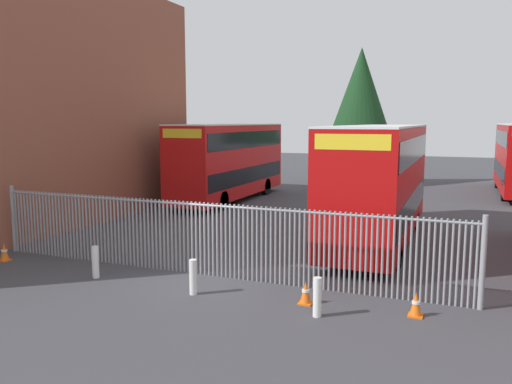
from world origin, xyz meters
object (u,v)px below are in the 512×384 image
Objects in this scene: bollard_near_left at (95,262)px; bollard_near_right at (317,297)px; bollard_center_front at (193,277)px; double_decker_bus_near_gate at (380,179)px; double_decker_bus_behind_fence_right at (230,159)px; traffic_cone_mid_forecourt at (306,293)px; traffic_cone_near_kerb at (416,305)px; traffic_cone_by_gate at (4,252)px.

bollard_near_left is 6.85m from bollard_near_right.
bollard_near_left is at bearing 176.47° from bollard_center_front.
double_decker_bus_near_gate is 1.00× the size of double_decker_bus_behind_fence_right.
bollard_near_right is at bearing -55.52° from traffic_cone_mid_forecourt.
traffic_cone_mid_forecourt is (6.34, 0.23, -0.19)m from bollard_near_left.
double_decker_bus_near_gate is 12.05m from double_decker_bus_behind_fence_right.
double_decker_bus_near_gate is 7.98m from traffic_cone_near_kerb.
bollard_center_front is (-3.61, -8.02, -1.95)m from double_decker_bus_near_gate.
double_decker_bus_near_gate reaches higher than traffic_cone_mid_forecourt.
bollard_near_right is 0.89m from traffic_cone_mid_forecourt.
bollard_near_right is 2.34m from traffic_cone_near_kerb.
bollard_center_front reaches higher than traffic_cone_by_gate.
double_decker_bus_behind_fence_right is at bearing 128.43° from traffic_cone_near_kerb.
traffic_cone_by_gate is (-1.38, -14.69, -2.13)m from double_decker_bus_behind_fence_right.
double_decker_bus_behind_fence_right is at bearing 111.50° from bollard_center_front.
bollard_near_left is 1.00× the size of bollard_near_right.
double_decker_bus_near_gate reaches higher than bollard_near_right.
traffic_cone_near_kerb is (8.99, 0.39, -0.19)m from bollard_near_left.
double_decker_bus_behind_fence_right is 15.42m from bollard_near_left.
traffic_cone_by_gate is at bearing 175.47° from bollard_near_right.
traffic_cone_by_gate is (-7.39, 0.58, -0.19)m from bollard_center_front.
bollard_near_left is at bearing 175.90° from bollard_near_right.
bollard_near_right is at bearing -90.96° from double_decker_bus_near_gate.
traffic_cone_by_gate is at bearing 175.53° from bollard_center_front.
double_decker_bus_behind_fence_right is 11.38× the size of bollard_near_left.
bollard_near_left is at bearing -177.49° from traffic_cone_near_kerb.
bollard_center_front is 3.48m from bollard_near_right.
bollard_near_left is at bearing -5.25° from traffic_cone_by_gate.
bollard_center_front and bollard_near_right have the same top height.
double_decker_bus_near_gate reaches higher than traffic_cone_by_gate.
double_decker_bus_behind_fence_right is 17.48m from traffic_cone_mid_forecourt.
bollard_center_front is at bearing -114.21° from double_decker_bus_near_gate.
traffic_cone_by_gate is at bearing 174.75° from bollard_near_left.
double_decker_bus_near_gate is at bearing 34.08° from traffic_cone_by_gate.
double_decker_bus_behind_fence_right is (-9.62, 7.25, 0.00)m from double_decker_bus_near_gate.
bollard_center_front is 7.42m from traffic_cone_by_gate.
bollard_near_right is at bearing -4.66° from bollard_center_front.
bollard_near_left is 1.61× the size of traffic_cone_near_kerb.
bollard_near_left reaches higher than traffic_cone_by_gate.
bollard_near_left is 4.05m from traffic_cone_by_gate.
bollard_center_front is 3.01m from traffic_cone_mid_forecourt.
double_decker_bus_near_gate is at bearing 48.24° from bollard_near_left.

